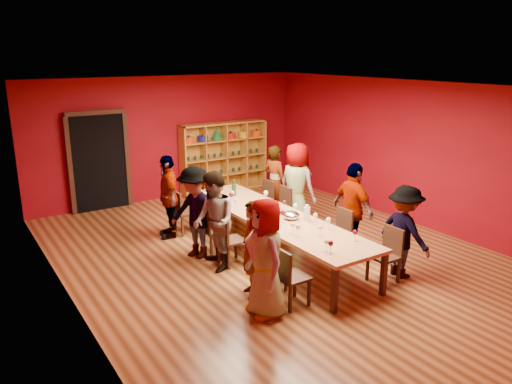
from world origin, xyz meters
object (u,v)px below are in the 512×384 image
(shelving_unit, at_px, (223,154))
(tasting_table, at_px, (274,218))
(person_left_3, at_px, (195,213))
(person_right_0, at_px, (404,232))
(chair_person_right_0, at_px, (388,252))
(person_right_4, at_px, (275,182))
(person_right_3, at_px, (297,185))
(person_left_4, at_px, (168,196))
(person_right_1, at_px, (353,209))
(chair_person_right_3, at_px, (281,206))
(chair_person_left_1, at_px, (266,261))
(person_left_2, at_px, (214,221))
(chair_person_left_4, at_px, (182,210))
(chair_person_right_4, at_px, (264,199))
(spittoon_bowl, at_px, (291,215))
(chair_person_left_2, at_px, (228,238))
(chair_person_left_3, at_px, (211,227))
(person_left_0, at_px, (266,258))
(chair_person_left_0, at_px, (288,274))
(wine_bottle, at_px, (234,189))
(chair_person_right_1, at_px, (339,231))
(person_left_1, at_px, (252,249))

(shelving_unit, bearing_deg, tasting_table, -107.92)
(person_left_3, xyz_separation_m, person_right_0, (2.47, -2.54, -0.06))
(chair_person_right_0, height_order, person_right_4, person_right_4)
(person_right_3, bearing_deg, person_left_4, 56.93)
(person_right_1, height_order, person_right_3, person_right_3)
(person_left_4, bearing_deg, chair_person_right_3, 80.78)
(chair_person_left_1, relative_size, person_left_2, 0.53)
(chair_person_left_4, height_order, chair_person_right_4, same)
(tasting_table, distance_m, chair_person_left_1, 1.44)
(chair_person_left_4, bearing_deg, person_left_3, -103.74)
(spittoon_bowl, bearing_deg, chair_person_right_4, 68.81)
(person_left_3, bearing_deg, chair_person_right_3, 77.63)
(chair_person_left_2, relative_size, person_left_4, 0.54)
(chair_person_left_1, height_order, person_left_3, person_left_3)
(chair_person_left_2, relative_size, person_right_1, 0.53)
(chair_person_left_4, relative_size, chair_person_right_4, 1.00)
(chair_person_left_3, relative_size, person_right_0, 0.58)
(chair_person_right_0, distance_m, spittoon_bowl, 1.74)
(chair_person_left_4, xyz_separation_m, person_right_1, (2.12, -2.62, 0.35))
(person_left_0, height_order, person_right_3, person_right_3)
(person_left_4, height_order, spittoon_bowl, person_left_4)
(chair_person_left_3, bearing_deg, person_left_3, -180.00)
(chair_person_left_1, height_order, chair_person_right_3, same)
(person_left_3, height_order, chair_person_right_0, person_left_3)
(person_left_2, xyz_separation_m, spittoon_bowl, (1.31, -0.39, -0.03))
(chair_person_right_3, distance_m, spittoon_bowl, 1.60)
(chair_person_left_3, xyz_separation_m, person_left_3, (-0.30, -0.00, 0.33))
(chair_person_right_4, bearing_deg, person_left_0, -123.61)
(chair_person_left_2, relative_size, person_left_3, 0.54)
(tasting_table, distance_m, shelving_unit, 4.55)
(person_left_3, relative_size, person_right_0, 1.08)
(shelving_unit, bearing_deg, chair_person_left_1, -113.09)
(chair_person_left_0, xyz_separation_m, chair_person_left_4, (0.00, 3.56, 0.00))
(chair_person_left_1, height_order, person_right_3, person_right_3)
(chair_person_left_4, distance_m, person_right_1, 3.39)
(person_right_0, xyz_separation_m, person_right_1, (-0.05, 1.13, 0.08))
(person_left_4, height_order, person_right_4, person_left_4)
(chair_person_left_4, relative_size, person_right_1, 0.53)
(wine_bottle, bearing_deg, person_left_0, -113.27)
(person_right_0, relative_size, person_right_3, 0.86)
(chair_person_right_1, height_order, person_right_3, person_right_3)
(chair_person_left_3, height_order, chair_person_right_0, same)
(chair_person_right_1, height_order, person_right_4, person_right_4)
(shelving_unit, relative_size, chair_person_right_4, 2.70)
(person_left_1, relative_size, person_left_2, 0.89)
(person_left_0, bearing_deg, chair_person_left_1, 153.77)
(person_left_2, xyz_separation_m, chair_person_right_4, (2.08, 1.61, -0.35))
(chair_person_right_4, xyz_separation_m, person_right_4, (0.28, -0.00, 0.32))
(chair_person_left_2, bearing_deg, person_right_1, -20.38)
(person_right_0, height_order, person_right_3, person_right_3)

